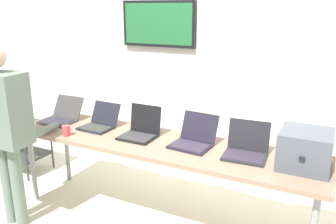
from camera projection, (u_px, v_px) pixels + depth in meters
The scene contains 12 objects.
ground at pixel (160, 221), 3.33m from camera, with size 8.00×8.00×0.04m, color beige.
back_wall at pixel (205, 70), 3.94m from camera, with size 8.00×0.11×2.48m.
workbench at pixel (159, 147), 3.11m from camera, with size 2.87×0.70×0.79m.
equipment_box at pixel (305, 149), 2.57m from camera, with size 0.37×0.39×0.28m.
laptop_station_0 at pixel (61, 116), 3.65m from camera, with size 0.35×0.37×0.23m.
laptop_station_1 at pixel (100, 122), 3.45m from camera, with size 0.33×0.34×0.23m.
laptop_station_2 at pixel (141, 130), 3.21m from camera, with size 0.31×0.31×0.28m.
laptop_station_3 at pixel (194, 139), 3.00m from camera, with size 0.36×0.38×0.25m.
laptop_station_4 at pixel (246, 148), 2.79m from camera, with size 0.35×0.32×0.27m.
person at pixel (5, 122), 3.02m from camera, with size 0.45×0.60×1.63m.
coffee_mug at pixel (66, 131), 3.23m from camera, with size 0.07×0.07×0.10m.
storage_cart at pixel (23, 139), 4.23m from camera, with size 0.56×0.44×0.61m.
Camera 1 is at (1.37, -2.55, 1.93)m, focal length 37.46 mm.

